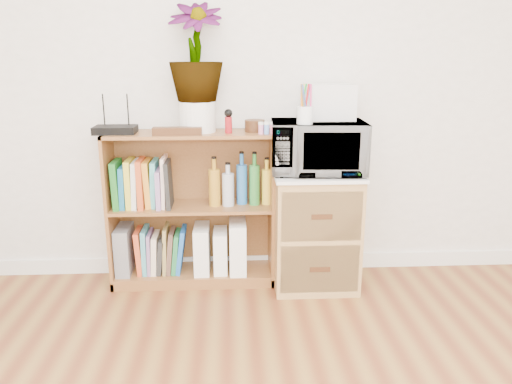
{
  "coord_description": "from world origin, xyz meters",
  "views": [
    {
      "loc": [
        -0.11,
        -0.85,
        1.4
      ],
      "look_at": [
        0.04,
        1.95,
        0.62
      ],
      "focal_mm": 35.0,
      "sensor_mm": 36.0,
      "label": 1
    }
  ],
  "objects": [
    {
      "name": "small_appliance",
      "position": [
        0.49,
        2.1,
        1.12
      ],
      "size": [
        0.26,
        0.22,
        0.21
      ],
      "primitive_type": "cube",
      "color": "silver",
      "rests_on": "microwave"
    },
    {
      "name": "cookbooks",
      "position": [
        -0.64,
        2.1,
        0.64
      ],
      "size": [
        0.34,
        0.2,
        0.31
      ],
      "color": "#1D6E23",
      "rests_on": "bookshelf"
    },
    {
      "name": "trinket_box",
      "position": [
        -0.41,
        2.0,
        0.97
      ],
      "size": [
        0.28,
        0.07,
        0.04
      ],
      "primitive_type": "cube",
      "color": "#381C0F",
      "rests_on": "bookshelf"
    },
    {
      "name": "router",
      "position": [
        -0.78,
        2.08,
        0.97
      ],
      "size": [
        0.24,
        0.16,
        0.04
      ],
      "primitive_type": "cube",
      "color": "black",
      "rests_on": "bookshelf"
    },
    {
      "name": "wooden_bowl",
      "position": [
        0.04,
        2.11,
        0.98
      ],
      "size": [
        0.12,
        0.12,
        0.07
      ],
      "primitive_type": "cylinder",
      "color": "#34180E",
      "rests_on": "bookshelf"
    },
    {
      "name": "potted_plant",
      "position": [
        -0.3,
        2.12,
        1.41
      ],
      "size": [
        0.31,
        0.31,
        0.56
      ],
      "primitive_type": "imported",
      "color": "#2E712D",
      "rests_on": "plant_pot"
    },
    {
      "name": "magazine_holder_mid",
      "position": [
        -0.18,
        2.09,
        0.2
      ],
      "size": [
        0.08,
        0.21,
        0.26
      ],
      "primitive_type": "cube",
      "color": "white",
      "rests_on": "bookshelf"
    },
    {
      "name": "pen_cup",
      "position": [
        0.3,
        1.91,
        1.07
      ],
      "size": [
        0.09,
        0.09,
        0.1
      ],
      "primitive_type": "cylinder",
      "color": "white",
      "rests_on": "microwave"
    },
    {
      "name": "bookshelf",
      "position": [
        -0.35,
        2.1,
        0.47
      ],
      "size": [
        1.0,
        0.3,
        0.95
      ],
      "primitive_type": "cube",
      "color": "brown",
      "rests_on": "ground"
    },
    {
      "name": "microwave",
      "position": [
        0.4,
        2.02,
        0.87
      ],
      "size": [
        0.56,
        0.4,
        0.3
      ],
      "primitive_type": "imported",
      "rotation": [
        0.0,
        0.0,
        -0.05
      ],
      "color": "silver",
      "rests_on": "wicker_unit"
    },
    {
      "name": "kokeshi_doll",
      "position": [
        -0.12,
        2.06,
        1.0
      ],
      "size": [
        0.04,
        0.04,
        0.09
      ],
      "primitive_type": "cylinder",
      "color": "maroon",
      "rests_on": "bookshelf"
    },
    {
      "name": "plant_pot",
      "position": [
        -0.3,
        2.12,
        1.04
      ],
      "size": [
        0.21,
        0.21,
        0.18
      ],
      "primitive_type": "cylinder",
      "color": "white",
      "rests_on": "bookshelf"
    },
    {
      "name": "magazine_holder_left",
      "position": [
        -0.3,
        2.09,
        0.22
      ],
      "size": [
        0.09,
        0.24,
        0.29
      ],
      "primitive_type": "cube",
      "color": "white",
      "rests_on": "bookshelf"
    },
    {
      "name": "file_box",
      "position": [
        -0.78,
        2.1,
        0.22
      ],
      "size": [
        0.09,
        0.24,
        0.3
      ],
      "primitive_type": "cube",
      "color": "slate",
      "rests_on": "bookshelf"
    },
    {
      "name": "skirting_board",
      "position": [
        0.0,
        2.24,
        0.05
      ],
      "size": [
        4.0,
        0.02,
        0.1
      ],
      "primitive_type": "cube",
      "color": "white",
      "rests_on": "ground"
    },
    {
      "name": "liquor_bottles",
      "position": [
        -0.02,
        2.1,
        0.64
      ],
      "size": [
        0.46,
        0.07,
        0.32
      ],
      "color": "#B47F21",
      "rests_on": "bookshelf"
    },
    {
      "name": "lower_books",
      "position": [
        -0.56,
        2.1,
        0.2
      ],
      "size": [
        0.31,
        0.19,
        0.3
      ],
      "color": "#D54B25",
      "rests_on": "bookshelf"
    },
    {
      "name": "paint_jars",
      "position": [
        0.1,
        2.01,
        0.98
      ],
      "size": [
        0.1,
        0.04,
        0.05
      ],
      "primitive_type": "cube",
      "color": "pink",
      "rests_on": "bookshelf"
    },
    {
      "name": "magazine_holder_right",
      "position": [
        -0.07,
        2.09,
        0.23
      ],
      "size": [
        0.1,
        0.26,
        0.32
      ],
      "primitive_type": "cube",
      "color": "white",
      "rests_on": "bookshelf"
    },
    {
      "name": "white_bowl",
      "position": [
        -0.5,
        2.07,
        0.97
      ],
      "size": [
        0.13,
        0.13,
        0.03
      ],
      "primitive_type": "imported",
      "color": "white",
      "rests_on": "bookshelf"
    },
    {
      "name": "wicker_unit",
      "position": [
        0.4,
        2.02,
        0.35
      ],
      "size": [
        0.5,
        0.45,
        0.7
      ],
      "primitive_type": "cube",
      "color": "#9E7542",
      "rests_on": "ground"
    }
  ]
}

